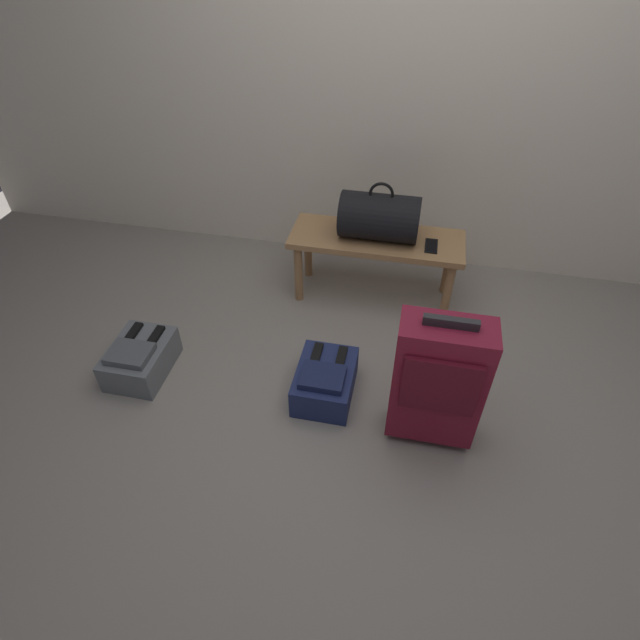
{
  "coord_description": "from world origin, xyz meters",
  "views": [
    {
      "loc": [
        0.1,
        -1.42,
        1.99
      ],
      "look_at": [
        -0.3,
        0.5,
        0.25
      ],
      "focal_mm": 28.38,
      "sensor_mm": 36.0,
      "label": 1
    }
  ],
  "objects_px": {
    "bench": "(376,247)",
    "backpack_grey": "(140,358)",
    "backpack_navy": "(325,381)",
    "duffel_bag_black": "(379,217)",
    "suitcase_upright_burgundy": "(438,381)",
    "cell_phone": "(431,246)"
  },
  "relations": [
    {
      "from": "bench",
      "to": "backpack_navy",
      "type": "xyz_separation_m",
      "value": [
        -0.13,
        -0.85,
        -0.26
      ]
    },
    {
      "from": "suitcase_upright_burgundy",
      "to": "backpack_navy",
      "type": "height_order",
      "value": "suitcase_upright_burgundy"
    },
    {
      "from": "duffel_bag_black",
      "to": "cell_phone",
      "type": "distance_m",
      "value": 0.33
    },
    {
      "from": "cell_phone",
      "to": "suitcase_upright_burgundy",
      "type": "relative_size",
      "value": 0.2
    },
    {
      "from": "cell_phone",
      "to": "backpack_grey",
      "type": "distance_m",
      "value": 1.69
    },
    {
      "from": "backpack_grey",
      "to": "backpack_navy",
      "type": "relative_size",
      "value": 1.0
    },
    {
      "from": "bench",
      "to": "cell_phone",
      "type": "height_order",
      "value": "cell_phone"
    },
    {
      "from": "duffel_bag_black",
      "to": "cell_phone",
      "type": "bearing_deg",
      "value": -7.19
    },
    {
      "from": "bench",
      "to": "duffel_bag_black",
      "type": "bearing_deg",
      "value": 0.0
    },
    {
      "from": "bench",
      "to": "backpack_grey",
      "type": "xyz_separation_m",
      "value": [
        -1.11,
        -0.9,
        -0.26
      ]
    },
    {
      "from": "duffel_bag_black",
      "to": "backpack_navy",
      "type": "relative_size",
      "value": 1.16
    },
    {
      "from": "suitcase_upright_burgundy",
      "to": "bench",
      "type": "bearing_deg",
      "value": 111.27
    },
    {
      "from": "suitcase_upright_burgundy",
      "to": "duffel_bag_black",
      "type": "bearing_deg",
      "value": 111.08
    },
    {
      "from": "bench",
      "to": "suitcase_upright_burgundy",
      "type": "bearing_deg",
      "value": -68.73
    },
    {
      "from": "duffel_bag_black",
      "to": "cell_phone",
      "type": "relative_size",
      "value": 3.06
    },
    {
      "from": "backpack_grey",
      "to": "backpack_navy",
      "type": "xyz_separation_m",
      "value": [
        0.98,
        0.04,
        0.0
      ]
    },
    {
      "from": "cell_phone",
      "to": "suitcase_upright_burgundy",
      "type": "distance_m",
      "value": 0.96
    },
    {
      "from": "duffel_bag_black",
      "to": "suitcase_upright_burgundy",
      "type": "xyz_separation_m",
      "value": [
        0.38,
        -0.99,
        -0.19
      ]
    },
    {
      "from": "duffel_bag_black",
      "to": "cell_phone",
      "type": "height_order",
      "value": "duffel_bag_black"
    },
    {
      "from": "bench",
      "to": "duffel_bag_black",
      "type": "relative_size",
      "value": 2.27
    },
    {
      "from": "cell_phone",
      "to": "bench",
      "type": "bearing_deg",
      "value": 172.9
    },
    {
      "from": "suitcase_upright_burgundy",
      "to": "cell_phone",
      "type": "bearing_deg",
      "value": 94.59
    }
  ]
}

